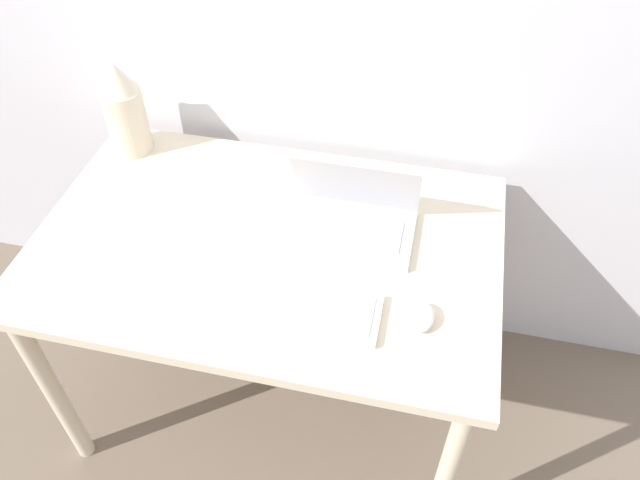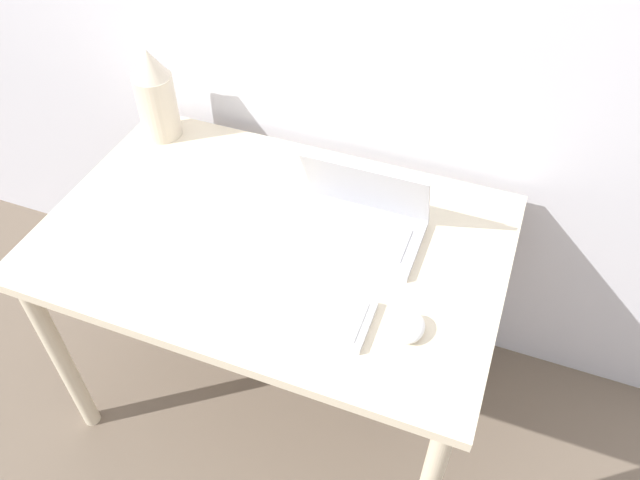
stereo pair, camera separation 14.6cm
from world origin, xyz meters
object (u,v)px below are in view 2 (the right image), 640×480
(keyboard, at_px, (279,301))
(vase, at_px, (155,95))
(laptop, at_px, (360,218))
(mouse, at_px, (410,327))

(keyboard, relative_size, vase, 1.56)
(laptop, bearing_deg, keyboard, -108.44)
(laptop, xyz_separation_m, keyboard, (-0.10, -0.30, -0.04))
(mouse, bearing_deg, laptop, 127.77)
(keyboard, distance_m, vase, 0.79)
(keyboard, bearing_deg, laptop, 71.56)
(mouse, bearing_deg, keyboard, -174.40)
(mouse, distance_m, vase, 1.03)
(keyboard, bearing_deg, vase, 140.87)
(laptop, distance_m, keyboard, 0.32)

